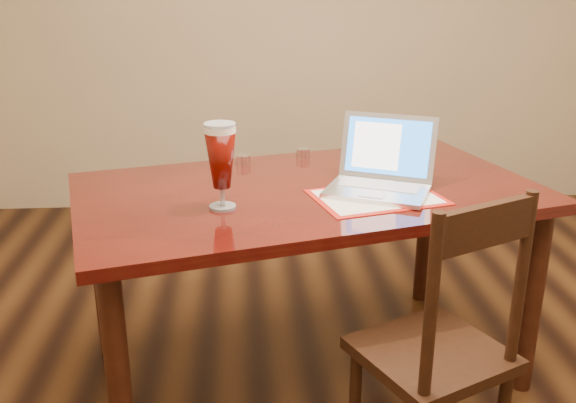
{
  "coord_description": "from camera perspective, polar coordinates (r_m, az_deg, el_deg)",
  "views": [
    {
      "loc": [
        -0.49,
        -1.88,
        1.57
      ],
      "look_at": [
        -0.34,
        0.27,
        0.8
      ],
      "focal_mm": 40.0,
      "sensor_mm": 36.0,
      "label": 1
    }
  ],
  "objects": [
    {
      "name": "dining_table",
      "position": [
        2.45,
        1.79,
        -0.69
      ],
      "size": [
        1.91,
        1.37,
        1.1
      ],
      "rotation": [
        0.0,
        0.0,
        0.26
      ],
      "color": "#470E09",
      "rests_on": "ground"
    },
    {
      "name": "dining_chair",
      "position": [
        2.09,
        13.35,
        -12.72
      ],
      "size": [
        0.55,
        0.55,
        1.0
      ],
      "rotation": [
        0.0,
        0.0,
        0.44
      ],
      "color": "black",
      "rests_on": "ground"
    }
  ]
}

